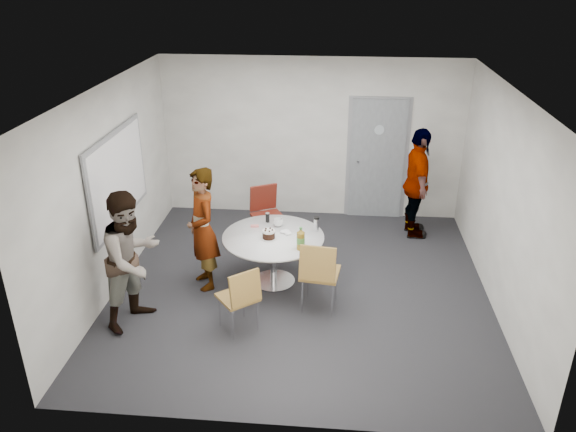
# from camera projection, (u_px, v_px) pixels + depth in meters

# --- Properties ---
(floor) EXTENTS (5.00, 5.00, 0.00)m
(floor) POSITION_uv_depth(u_px,v_px,m) (301.00, 287.00, 7.68)
(floor) COLOR black
(floor) RESTS_ON ground
(ceiling) EXTENTS (5.00, 5.00, 0.00)m
(ceiling) POSITION_uv_depth(u_px,v_px,m) (303.00, 90.00, 6.54)
(ceiling) COLOR silver
(ceiling) RESTS_ON wall_back
(wall_back) EXTENTS (5.00, 0.00, 5.00)m
(wall_back) POSITION_uv_depth(u_px,v_px,m) (312.00, 139.00, 9.37)
(wall_back) COLOR #B7B4AD
(wall_back) RESTS_ON floor
(wall_left) EXTENTS (0.00, 5.00, 5.00)m
(wall_left) POSITION_uv_depth(u_px,v_px,m) (111.00, 190.00, 7.31)
(wall_left) COLOR #B7B4AD
(wall_left) RESTS_ON floor
(wall_right) EXTENTS (0.00, 5.00, 5.00)m
(wall_right) POSITION_uv_depth(u_px,v_px,m) (504.00, 204.00, 6.91)
(wall_right) COLOR #B7B4AD
(wall_right) RESTS_ON floor
(wall_front) EXTENTS (5.00, 0.00, 5.00)m
(wall_front) POSITION_uv_depth(u_px,v_px,m) (282.00, 308.00, 4.85)
(wall_front) COLOR #B7B4AD
(wall_front) RESTS_ON floor
(door) EXTENTS (1.02, 0.17, 2.12)m
(door) POSITION_uv_depth(u_px,v_px,m) (377.00, 160.00, 9.40)
(door) COLOR slate
(door) RESTS_ON wall_back
(whiteboard) EXTENTS (0.04, 1.90, 1.25)m
(whiteboard) POSITION_uv_depth(u_px,v_px,m) (118.00, 177.00, 7.45)
(whiteboard) COLOR gray
(whiteboard) RESTS_ON wall_left
(table) EXTENTS (1.37, 1.37, 1.02)m
(table) POSITION_uv_depth(u_px,v_px,m) (275.00, 242.00, 7.55)
(table) COLOR white
(table) RESTS_ON floor
(chair_near_left) EXTENTS (0.59, 0.60, 0.86)m
(chair_near_left) POSITION_uv_depth(u_px,v_px,m) (241.00, 295.00, 6.55)
(chair_near_left) COLOR olive
(chair_near_left) RESTS_ON floor
(chair_near_right) EXTENTS (0.52, 0.56, 0.98)m
(chair_near_right) POSITION_uv_depth(u_px,v_px,m) (319.00, 270.00, 6.92)
(chair_near_right) COLOR olive
(chair_near_right) RESTS_ON floor
(chair_far) EXTENTS (0.61, 0.63, 0.94)m
(chair_far) POSITION_uv_depth(u_px,v_px,m) (266.00, 209.00, 8.65)
(chair_far) COLOR maroon
(chair_far) RESTS_ON floor
(person_main) EXTENTS (0.65, 0.73, 1.69)m
(person_main) POSITION_uv_depth(u_px,v_px,m) (203.00, 229.00, 7.40)
(person_main) COLOR #A5C6EA
(person_main) RESTS_ON floor
(person_left) EXTENTS (0.95, 1.04, 1.72)m
(person_left) POSITION_uv_depth(u_px,v_px,m) (132.00, 259.00, 6.64)
(person_left) COLOR white
(person_left) RESTS_ON floor
(person_right) EXTENTS (0.50, 1.07, 1.78)m
(person_right) POSITION_uv_depth(u_px,v_px,m) (417.00, 184.00, 8.77)
(person_right) COLOR black
(person_right) RESTS_ON floor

